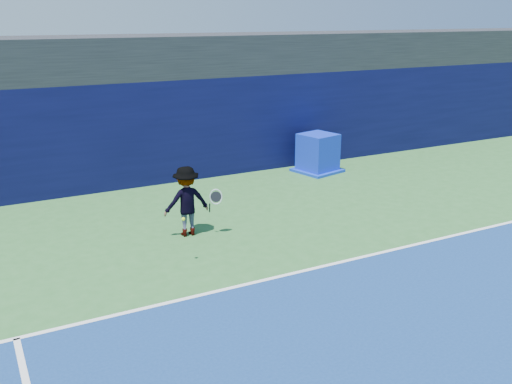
# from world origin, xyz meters

# --- Properties ---
(ground) EXTENTS (80.00, 80.00, 0.00)m
(ground) POSITION_xyz_m (0.00, 0.00, 0.00)
(ground) COLOR #2E662E
(ground) RESTS_ON ground
(baseline) EXTENTS (24.00, 0.10, 0.01)m
(baseline) POSITION_xyz_m (0.00, 3.00, 0.01)
(baseline) COLOR white
(baseline) RESTS_ON ground
(stadium_band) EXTENTS (36.00, 3.00, 1.20)m
(stadium_band) POSITION_xyz_m (0.00, 11.50, 3.60)
(stadium_band) COLOR black
(stadium_band) RESTS_ON back_wall_assembly
(back_wall_assembly) EXTENTS (36.00, 1.03, 3.00)m
(back_wall_assembly) POSITION_xyz_m (-0.00, 10.50, 1.50)
(back_wall_assembly) COLOR black
(back_wall_assembly) RESTS_ON ground
(equipment_cart) EXTENTS (1.52, 1.52, 1.21)m
(equipment_cart) POSITION_xyz_m (4.58, 9.08, 0.55)
(equipment_cart) COLOR #0E25C4
(equipment_cart) RESTS_ON ground
(tennis_player) EXTENTS (1.27, 0.71, 1.60)m
(tennis_player) POSITION_xyz_m (-1.06, 5.88, 0.80)
(tennis_player) COLOR silver
(tennis_player) RESTS_ON ground
(tennis_ball) EXTENTS (0.07, 0.07, 0.07)m
(tennis_ball) POSITION_xyz_m (-1.69, 4.41, 0.96)
(tennis_ball) COLOR #CEE619
(tennis_ball) RESTS_ON ground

